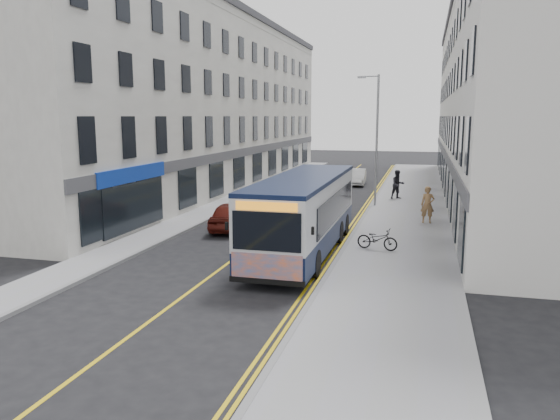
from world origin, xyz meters
The scene contains 17 objects.
ground centered at (0.00, 0.00, 0.00)m, with size 140.00×140.00×0.00m, color black.
pavement_east centered at (6.25, 12.00, 0.06)m, with size 4.50×64.00×0.12m, color gray.
pavement_west centered at (-5.00, 12.00, 0.06)m, with size 2.00×64.00×0.12m, color gray.
kerb_east centered at (4.00, 12.00, 0.07)m, with size 0.18×64.00×0.13m, color slate.
kerb_west centered at (-4.00, 12.00, 0.07)m, with size 0.18×64.00×0.13m, color slate.
road_centre_line centered at (0.00, 12.00, 0.00)m, with size 0.12×64.00×0.01m, color gold.
road_dbl_yellow_inner centered at (3.55, 12.00, 0.00)m, with size 0.10×64.00×0.01m, color gold.
road_dbl_yellow_outer centered at (3.75, 12.00, 0.00)m, with size 0.10×64.00×0.01m, color gold.
terrace_east centered at (11.50, 21.00, 6.50)m, with size 6.00×46.00×13.00m, color silver.
terrace_west centered at (-9.00, 21.00, 6.50)m, with size 6.00×46.00×13.00m, color silver.
streetlamp centered at (4.17, 14.00, 4.38)m, with size 1.32×0.18×8.00m.
city_bus centered at (2.46, 1.72, 1.73)m, with size 2.55×10.90×3.17m.
bicycle centered at (5.36, 2.58, 0.57)m, with size 0.59×1.70×0.89m, color black.
pedestrian_near centered at (7.35, 9.04, 1.06)m, with size 0.69×0.45×1.89m, color olive.
pedestrian_far centered at (5.45, 17.17, 1.08)m, with size 0.93×0.72×1.91m, color black.
car_white centered at (1.80, 24.81, 0.65)m, with size 1.37×3.93×1.29m, color silver.
car_maroon centered at (-2.00, 5.39, 0.71)m, with size 1.67×4.14×1.41m, color #51140D.
Camera 1 is at (7.11, -19.62, 5.55)m, focal length 35.00 mm.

